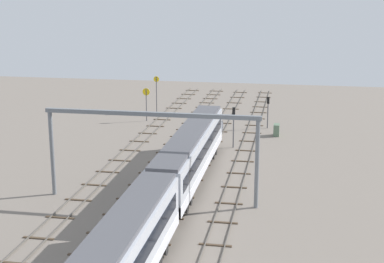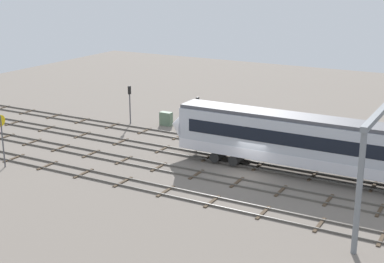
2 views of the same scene
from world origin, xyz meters
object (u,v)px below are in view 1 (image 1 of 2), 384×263
object	(u,v)px
train	(162,197)
relay_cabinet	(276,130)
speed_sign_near_foreground	(156,90)
speed_sign_mid_trackside	(146,99)
signal_light_trackside_departure	(234,121)
signal_light_trackside_approach	(268,108)
overhead_gantry	(151,134)

from	to	relation	value
train	relay_cabinet	size ratio (longest dim) A/B	34.28
speed_sign_near_foreground	speed_sign_mid_trackside	world-z (taller)	speed_sign_near_foreground
relay_cabinet	signal_light_trackside_departure	bearing A→B (deg)	143.72
signal_light_trackside_approach	relay_cabinet	size ratio (longest dim) A/B	2.86
overhead_gantry	speed_sign_near_foreground	size ratio (longest dim) A/B	3.46
signal_light_trackside_approach	signal_light_trackside_departure	bearing A→B (deg)	161.61
train	relay_cabinet	distance (m)	31.64
speed_sign_mid_trackside	signal_light_trackside_departure	world-z (taller)	signal_light_trackside_departure
speed_sign_near_foreground	speed_sign_mid_trackside	distance (m)	5.88
speed_sign_near_foreground	train	bearing A→B (deg)	-165.67
speed_sign_mid_trackside	train	bearing A→B (deg)	-163.41
signal_light_trackside_departure	speed_sign_mid_trackside	bearing A→B (deg)	49.26
train	signal_light_trackside_approach	size ratio (longest dim) A/B	11.99
speed_sign_near_foreground	overhead_gantry	bearing A→B (deg)	-166.92
signal_light_trackside_departure	relay_cabinet	world-z (taller)	signal_light_trackside_departure
overhead_gantry	speed_sign_near_foreground	bearing A→B (deg)	13.08
speed_sign_near_foreground	relay_cabinet	world-z (taller)	speed_sign_near_foreground
train	overhead_gantry	xyz separation A→B (m)	(5.91, 2.34, 3.38)
overhead_gantry	relay_cabinet	size ratio (longest dim) A/B	12.69
speed_sign_mid_trackside	signal_light_trackside_approach	xyz separation A→B (m)	(-1.28, -16.81, -0.32)
train	speed_sign_near_foreground	bearing A→B (deg)	14.33
train	relay_cabinet	world-z (taller)	train
train	signal_light_trackside_departure	bearing A→B (deg)	-6.44
speed_sign_near_foreground	signal_light_trackside_departure	xyz separation A→B (m)	(-17.41, -13.38, -0.30)
signal_light_trackside_approach	signal_light_trackside_departure	xyz separation A→B (m)	(-10.26, 3.41, 0.34)
speed_sign_mid_trackside	overhead_gantry	bearing A→B (deg)	-164.44
signal_light_trackside_approach	overhead_gantry	bearing A→B (deg)	163.46
speed_sign_mid_trackside	relay_cabinet	bearing A→B (deg)	-105.73
signal_light_trackside_departure	speed_sign_near_foreground	bearing A→B (deg)	37.55
signal_light_trackside_departure	relay_cabinet	bearing A→B (deg)	-36.28
speed_sign_near_foreground	signal_light_trackside_approach	bearing A→B (deg)	-113.07
train	speed_sign_mid_trackside	size ratio (longest dim) A/B	10.93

